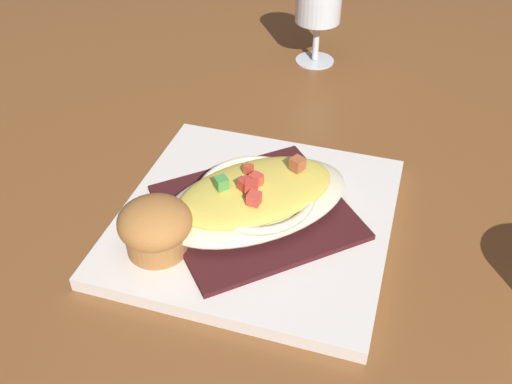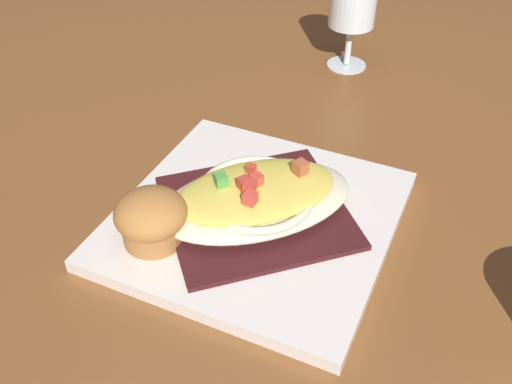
{
  "view_description": "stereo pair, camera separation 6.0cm",
  "coord_description": "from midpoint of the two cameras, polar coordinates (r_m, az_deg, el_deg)",
  "views": [
    {
      "loc": [
        -0.14,
        0.44,
        0.43
      ],
      "look_at": [
        0.0,
        0.0,
        0.05
      ],
      "focal_mm": 40.59,
      "sensor_mm": 36.0,
      "label": 1
    },
    {
      "loc": [
        -0.2,
        0.42,
        0.43
      ],
      "look_at": [
        0.0,
        0.0,
        0.05
      ],
      "focal_mm": 40.59,
      "sensor_mm": 36.0,
      "label": 2
    }
  ],
  "objects": [
    {
      "name": "stemmed_glass",
      "position": [
        0.91,
        4.24,
        18.1
      ],
      "size": [
        0.07,
        0.07,
        0.14
      ],
      "color": "white",
      "rests_on": "ground_plane"
    },
    {
      "name": "folded_napkin",
      "position": [
        0.62,
        -2.78,
        -2.04
      ],
      "size": [
        0.26,
        0.26,
        0.01
      ],
      "primitive_type": "cube",
      "rotation": [
        0.0,
        0.0,
        0.74
      ],
      "color": "#3D1517",
      "rests_on": "square_plate"
    },
    {
      "name": "gratin_dish",
      "position": [
        0.6,
        -2.84,
        -0.54
      ],
      "size": [
        0.23,
        0.24,
        0.05
      ],
      "color": "beige",
      "rests_on": "folded_napkin"
    },
    {
      "name": "ground_plane",
      "position": [
        0.63,
        -2.73,
        -3.3
      ],
      "size": [
        2.6,
        2.6,
        0.0
      ],
      "primitive_type": "plane",
      "color": "brown"
    },
    {
      "name": "square_plate",
      "position": [
        0.63,
        -2.75,
        -2.78
      ],
      "size": [
        0.29,
        0.29,
        0.02
      ],
      "primitive_type": "cube",
      "rotation": [
        0.0,
        0.0,
        0.01
      ],
      "color": "white",
      "rests_on": "ground_plane"
    },
    {
      "name": "muffin",
      "position": [
        0.58,
        -12.84,
        -3.51
      ],
      "size": [
        0.07,
        0.07,
        0.06
      ],
      "color": "#AA6E38",
      "rests_on": "square_plate"
    }
  ]
}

